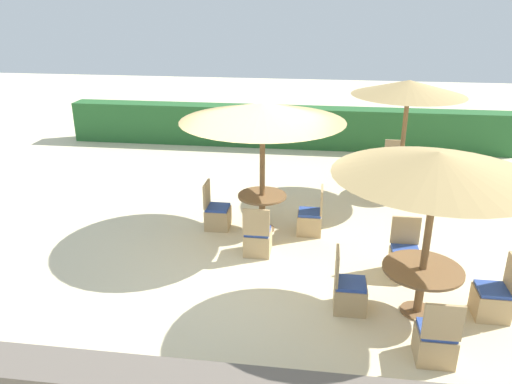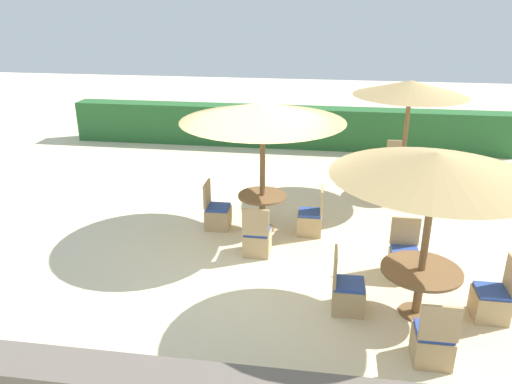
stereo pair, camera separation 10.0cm
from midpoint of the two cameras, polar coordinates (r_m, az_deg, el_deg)
name	(u,v)px [view 2 (the right image)]	position (r m, az deg, el deg)	size (l,w,h in m)	color
ground_plane	(251,251)	(8.96, -0.25, -6.76)	(40.00, 40.00, 0.00)	beige
hedge_row	(286,127)	(15.09, 3.69, 7.45)	(13.00, 0.70, 1.19)	#28602D
parasol_center	(263,113)	(8.99, 1.10, 9.06)	(3.00, 3.00, 2.48)	brown
round_table_center	(262,204)	(9.53, 1.03, -1.35)	(0.92, 0.92, 0.73)	brown
patio_chair_center_east	(311,220)	(9.56, 6.56, -3.25)	(0.46, 0.46, 0.93)	tan
patio_chair_center_west	(217,215)	(9.77, -4.15, -2.63)	(0.46, 0.46, 0.93)	tan
patio_chair_center_south	(257,240)	(8.77, 0.45, -5.51)	(0.46, 0.46, 0.93)	tan
parasol_front_right	(436,165)	(6.77, 20.28, 2.88)	(2.70, 2.70, 2.41)	brown
round_table_front_right	(420,278)	(7.43, 18.64, -9.32)	(1.11, 1.11, 0.72)	brown
patio_chair_front_right_west	(347,294)	(7.43, 10.76, -11.34)	(0.46, 0.46, 0.93)	tan
patio_chair_front_right_north	(404,260)	(8.50, 16.87, -7.45)	(0.46, 0.46, 0.93)	tan
patio_chair_front_right_east	(492,301)	(7.89, 25.67, -11.19)	(0.46, 0.46, 0.93)	tan
patio_chair_front_right_south	(433,343)	(6.78, 19.95, -15.95)	(0.46, 0.46, 0.93)	tan
parasol_back_right	(411,89)	(11.33, 17.49, 11.20)	(2.43, 2.43, 2.58)	brown
round_table_back_right	(401,169)	(11.76, 16.52, 2.52)	(1.20, 1.20, 0.74)	brown
patio_chair_back_right_east	(447,186)	(12.04, 21.22, 0.66)	(0.46, 0.46, 0.93)	tan
patio_chair_back_right_north	(395,168)	(12.85, 15.83, 2.60)	(0.46, 0.46, 0.93)	tan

